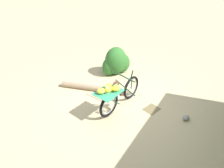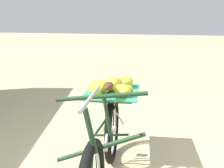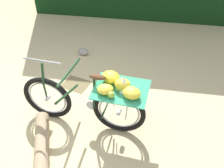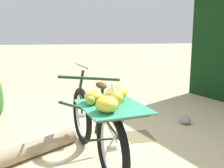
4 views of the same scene
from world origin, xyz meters
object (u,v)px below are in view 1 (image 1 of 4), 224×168
object	(u,v)px
fallen_log	(95,88)
path_stone	(186,118)
bicycle	(118,94)
shrub_cluster	(116,62)

from	to	relation	value
fallen_log	path_stone	distance (m)	2.89
bicycle	path_stone	distance (m)	1.92
bicycle	fallen_log	size ratio (longest dim) A/B	0.79
fallen_log	path_stone	xyz separation A→B (m)	(-0.99, 2.71, -0.03)
path_stone	shrub_cluster	bearing A→B (deg)	-95.90
bicycle	shrub_cluster	size ratio (longest dim) A/B	1.65
fallen_log	shrub_cluster	size ratio (longest dim) A/B	2.08
bicycle	path_stone	world-z (taller)	bicycle
shrub_cluster	path_stone	size ratio (longest dim) A/B	5.23
bicycle	path_stone	bearing A→B (deg)	-65.81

